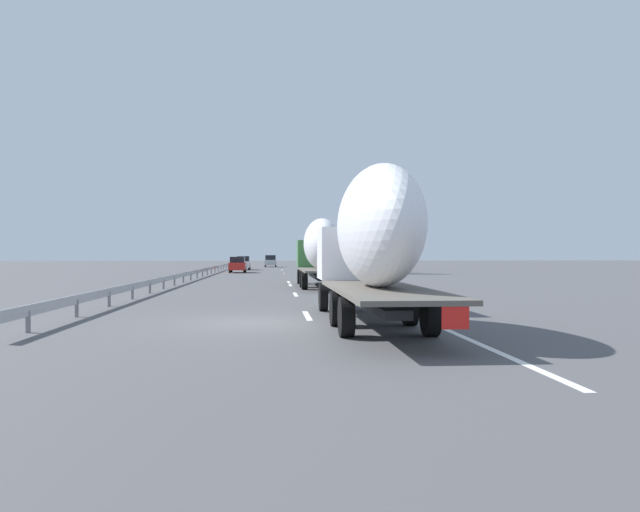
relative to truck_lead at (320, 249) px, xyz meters
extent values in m
plane|color=#4C4C4F|center=(20.47, 3.60, -2.43)|extent=(260.00, 260.00, 0.00)
cube|color=white|center=(-17.53, 1.80, -2.43)|extent=(3.20, 0.20, 0.01)
cube|color=white|center=(-6.56, 1.80, -2.43)|extent=(3.20, 0.20, 0.01)
cube|color=white|center=(3.04, 1.80, -2.43)|extent=(3.20, 0.20, 0.01)
cube|color=white|center=(7.43, 1.80, -2.43)|extent=(3.20, 0.20, 0.01)
cube|color=white|center=(26.35, 1.80, -2.43)|extent=(3.20, 0.20, 0.01)
cube|color=white|center=(27.92, 1.80, -2.43)|extent=(3.20, 0.20, 0.01)
cube|color=white|center=(41.44, 1.80, -2.43)|extent=(3.20, 0.20, 0.01)
cube|color=white|center=(55.85, 1.80, -2.43)|extent=(3.20, 0.20, 0.01)
cube|color=white|center=(55.54, 1.80, -2.43)|extent=(3.20, 0.20, 0.01)
cube|color=white|center=(60.13, 1.80, -2.43)|extent=(3.20, 0.20, 0.01)
cube|color=white|center=(25.47, -1.90, -2.43)|extent=(110.00, 0.20, 0.01)
cube|color=#387038|center=(4.75, 0.00, -0.28)|extent=(2.40, 2.50, 1.90)
cube|color=black|center=(5.85, 0.00, 0.22)|extent=(0.08, 2.12, 0.80)
cube|color=#262628|center=(1.85, 0.00, -1.76)|extent=(10.65, 0.70, 0.24)
cube|color=#59544C|center=(-1.04, 0.00, -1.29)|extent=(9.17, 2.50, 0.12)
ellipsoid|color=white|center=(-1.32, 0.00, 0.33)|extent=(6.29, 2.20, 3.11)
cube|color=red|center=(-5.60, -0.69, -1.53)|extent=(0.04, 0.56, 0.56)
cylinder|color=black|center=(4.75, 1.10, -1.91)|extent=(1.04, 0.30, 1.04)
cylinder|color=black|center=(4.75, -1.10, -1.91)|extent=(1.04, 0.30, 1.04)
cylinder|color=black|center=(0.16, 1.10, -1.91)|extent=(1.04, 0.35, 1.04)
cylinder|color=black|center=(0.16, -1.10, -1.91)|extent=(1.04, 0.35, 1.04)
cylinder|color=black|center=(-2.24, 1.10, -1.91)|extent=(1.04, 0.35, 1.04)
cylinder|color=black|center=(-2.24, -1.10, -1.91)|extent=(1.04, 0.35, 1.04)
cube|color=silver|center=(-15.88, 0.00, -0.28)|extent=(2.40, 2.50, 1.90)
cube|color=black|center=(-14.78, 0.00, 0.22)|extent=(0.08, 2.12, 0.80)
cube|color=#262628|center=(-18.85, 0.00, -1.76)|extent=(10.93, 0.70, 0.24)
cube|color=#59544C|center=(-21.82, 0.00, -1.29)|extent=(9.48, 2.50, 0.12)
ellipsoid|color=white|center=(-21.40, 0.00, 0.49)|extent=(7.34, 2.20, 3.45)
cube|color=red|center=(-26.53, -0.69, -1.53)|extent=(0.04, 0.56, 0.56)
cylinder|color=black|center=(-15.88, 1.10, -1.91)|extent=(1.04, 0.30, 1.04)
cylinder|color=black|center=(-15.88, -1.10, -1.91)|extent=(1.04, 0.30, 1.04)
cylinder|color=black|center=(-20.62, 1.10, -1.91)|extent=(1.04, 0.35, 1.04)
cylinder|color=black|center=(-20.62, -1.10, -1.91)|extent=(1.04, 0.35, 1.04)
cylinder|color=black|center=(-23.02, 1.10, -1.91)|extent=(1.04, 0.35, 1.04)
cylinder|color=black|center=(-23.02, -1.10, -1.91)|extent=(1.04, 0.35, 1.04)
cube|color=#ADB2B7|center=(61.13, 3.39, -1.69)|extent=(4.07, 1.89, 0.84)
cube|color=black|center=(60.82, 3.39, -0.89)|extent=(2.24, 1.66, 0.76)
cylinder|color=black|center=(62.39, 4.24, -2.11)|extent=(0.64, 0.22, 0.64)
cylinder|color=black|center=(62.39, 2.55, -2.11)|extent=(0.64, 0.22, 0.64)
cylinder|color=black|center=(59.87, 4.24, -2.11)|extent=(0.64, 0.22, 0.64)
cylinder|color=black|center=(59.87, 2.55, -2.11)|extent=(0.64, 0.22, 0.64)
cube|color=white|center=(43.17, 6.91, -1.69)|extent=(4.38, 1.75, 0.84)
cube|color=black|center=(42.85, 6.91, -0.94)|extent=(2.41, 1.54, 0.67)
cylinder|color=black|center=(44.53, 7.69, -2.11)|extent=(0.64, 0.22, 0.64)
cylinder|color=black|center=(44.53, 6.14, -2.11)|extent=(0.64, 0.22, 0.64)
cylinder|color=black|center=(41.82, 7.69, -2.11)|extent=(0.64, 0.22, 0.64)
cylinder|color=black|center=(41.82, 6.14, -2.11)|extent=(0.64, 0.22, 0.64)
cube|color=red|center=(31.11, 6.99, -1.69)|extent=(4.27, 1.79, 0.84)
cube|color=black|center=(30.79, 6.99, -0.95)|extent=(2.35, 1.57, 0.65)
cylinder|color=black|center=(32.43, 7.78, -2.11)|extent=(0.64, 0.22, 0.64)
cylinder|color=black|center=(32.43, 6.19, -2.11)|extent=(0.64, 0.22, 0.64)
cylinder|color=black|center=(29.79, 7.78, -2.11)|extent=(0.64, 0.22, 0.64)
cylinder|color=black|center=(29.79, 6.19, -2.11)|extent=(0.64, 0.22, 0.64)
cylinder|color=gray|center=(19.49, -3.10, -1.27)|extent=(0.10, 0.10, 2.31)
cube|color=#2D569E|center=(19.49, -3.10, 0.23)|extent=(0.06, 0.90, 0.70)
cylinder|color=#472D19|center=(27.35, -8.77, -1.69)|extent=(0.30, 0.30, 1.48)
cone|color=#194C1E|center=(27.35, -8.77, 2.03)|extent=(2.74, 2.74, 5.96)
cylinder|color=#472D19|center=(65.72, -6.25, -1.56)|extent=(0.36, 0.36, 1.74)
cone|color=#286B2D|center=(65.72, -6.25, 1.42)|extent=(2.85, 2.85, 4.23)
cylinder|color=#472D19|center=(26.41, -8.54, -1.62)|extent=(0.24, 0.24, 1.62)
cone|color=#1E5B23|center=(26.41, -8.54, 2.00)|extent=(3.07, 3.07, 5.61)
cylinder|color=#472D19|center=(31.86, -6.64, -1.45)|extent=(0.26, 0.26, 1.96)
cone|color=#194C1E|center=(31.86, -6.64, 1.36)|extent=(2.69, 2.69, 3.67)
cylinder|color=#472D19|center=(34.96, -6.36, -1.59)|extent=(0.28, 0.28, 1.68)
cone|color=#1E5B23|center=(34.96, -6.36, 1.69)|extent=(3.97, 3.97, 4.88)
cylinder|color=#472D19|center=(34.11, -8.34, -1.67)|extent=(0.34, 0.34, 1.51)
cone|color=#194C1E|center=(34.11, -8.34, 1.53)|extent=(3.34, 3.34, 4.89)
cube|color=#9EA0A5|center=(23.47, 9.60, -1.83)|extent=(94.00, 0.06, 0.32)
cube|color=slate|center=(-21.49, 9.60, -2.13)|extent=(0.10, 0.10, 0.60)
cube|color=slate|center=(-17.40, 9.60, -2.13)|extent=(0.10, 0.10, 0.60)
cube|color=slate|center=(-13.32, 9.60, -2.13)|extent=(0.10, 0.10, 0.60)
cube|color=slate|center=(-9.23, 9.60, -2.13)|extent=(0.10, 0.10, 0.60)
cube|color=slate|center=(-5.14, 9.60, -2.13)|extent=(0.10, 0.10, 0.60)
cube|color=slate|center=(-1.05, 9.60, -2.13)|extent=(0.10, 0.10, 0.60)
cube|color=slate|center=(3.03, 9.60, -2.13)|extent=(0.10, 0.10, 0.60)
cube|color=slate|center=(7.12, 9.60, -2.13)|extent=(0.10, 0.10, 0.60)
cube|color=slate|center=(11.21, 9.60, -2.13)|extent=(0.10, 0.10, 0.60)
cube|color=slate|center=(15.29, 9.60, -2.13)|extent=(0.10, 0.10, 0.60)
cube|color=slate|center=(19.38, 9.60, -2.13)|extent=(0.10, 0.10, 0.60)
cube|color=slate|center=(23.47, 9.60, -2.13)|extent=(0.10, 0.10, 0.60)
cube|color=slate|center=(27.55, 9.60, -2.13)|extent=(0.10, 0.10, 0.60)
cube|color=slate|center=(31.64, 9.60, -2.13)|extent=(0.10, 0.10, 0.60)
cube|color=slate|center=(35.73, 9.60, -2.13)|extent=(0.10, 0.10, 0.60)
cube|color=slate|center=(39.81, 9.60, -2.13)|extent=(0.10, 0.10, 0.60)
cube|color=slate|center=(43.90, 9.60, -2.13)|extent=(0.10, 0.10, 0.60)
cube|color=slate|center=(47.99, 9.60, -2.13)|extent=(0.10, 0.10, 0.60)
cube|color=slate|center=(52.08, 9.60, -2.13)|extent=(0.10, 0.10, 0.60)
cube|color=slate|center=(56.16, 9.60, -2.13)|extent=(0.10, 0.10, 0.60)
cube|color=slate|center=(60.25, 9.60, -2.13)|extent=(0.10, 0.10, 0.60)
cube|color=slate|center=(64.34, 9.60, -2.13)|extent=(0.10, 0.10, 0.60)
cube|color=slate|center=(68.42, 9.60, -2.13)|extent=(0.10, 0.10, 0.60)
camera|label=1|loc=(-38.52, 2.98, -0.29)|focal=34.16mm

